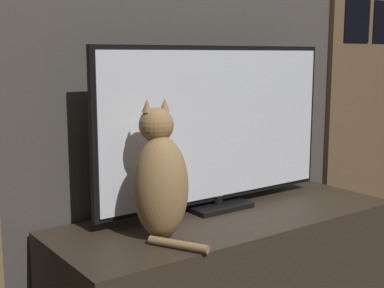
# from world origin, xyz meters

# --- Properties ---
(tv_stand) EXTENTS (1.40, 0.53, 0.42)m
(tv_stand) POSITION_xyz_m (0.00, 0.92, 0.21)
(tv_stand) COLOR #33281E
(tv_stand) RESTS_ON ground_plane
(tv) EXTENTS (1.10, 0.16, 0.66)m
(tv) POSITION_xyz_m (0.03, 1.02, 0.76)
(tv) COLOR black
(tv) RESTS_ON tv_stand
(cat) EXTENTS (0.21, 0.32, 0.48)m
(cat) POSITION_xyz_m (-0.35, 0.87, 0.62)
(cat) COLOR #997547
(cat) RESTS_ON tv_stand
(door) EXTENTS (0.84, 0.04, 2.05)m
(door) POSITION_xyz_m (1.31, 1.18, 1.05)
(door) COLOR brown
(door) RESTS_ON ground_plane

